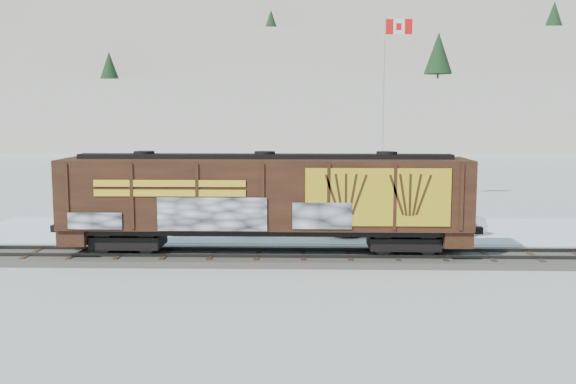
{
  "coord_description": "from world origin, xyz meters",
  "views": [
    {
      "loc": [
        -1.97,
        -27.65,
        6.39
      ],
      "look_at": [
        -2.76,
        3.0,
        2.67
      ],
      "focal_mm": 40.0,
      "sensor_mm": 36.0,
      "label": 1
    }
  ],
  "objects_px": {
    "car_silver": "(224,216)",
    "car_dark": "(368,223)",
    "flagpole": "(384,137)",
    "car_white": "(439,221)",
    "hopper_railcar": "(265,197)"
  },
  "relations": [
    {
      "from": "car_silver",
      "to": "car_white",
      "type": "relative_size",
      "value": 1.0
    },
    {
      "from": "hopper_railcar",
      "to": "car_dark",
      "type": "bearing_deg",
      "value": 50.06
    },
    {
      "from": "hopper_railcar",
      "to": "car_silver",
      "type": "distance_m",
      "value": 7.66
    },
    {
      "from": "car_silver",
      "to": "car_dark",
      "type": "distance_m",
      "value": 7.85
    },
    {
      "from": "hopper_railcar",
      "to": "car_white",
      "type": "height_order",
      "value": "hopper_railcar"
    },
    {
      "from": "flagpole",
      "to": "car_dark",
      "type": "relative_size",
      "value": 3.07
    },
    {
      "from": "car_silver",
      "to": "flagpole",
      "type": "bearing_deg",
      "value": -24.0
    },
    {
      "from": "car_silver",
      "to": "car_dark",
      "type": "xyz_separation_m",
      "value": [
        7.81,
        -0.8,
        -0.24
      ]
    },
    {
      "from": "car_dark",
      "to": "car_silver",
      "type": "bearing_deg",
      "value": 59.79
    },
    {
      "from": "flagpole",
      "to": "car_white",
      "type": "distance_m",
      "value": 11.25
    },
    {
      "from": "hopper_railcar",
      "to": "car_white",
      "type": "xyz_separation_m",
      "value": [
        8.77,
        5.57,
        -1.97
      ]
    },
    {
      "from": "car_white",
      "to": "car_dark",
      "type": "distance_m",
      "value": 3.71
    },
    {
      "from": "hopper_railcar",
      "to": "car_dark",
      "type": "xyz_separation_m",
      "value": [
        5.11,
        6.1,
        -2.17
      ]
    },
    {
      "from": "car_white",
      "to": "car_dark",
      "type": "bearing_deg",
      "value": 56.79
    },
    {
      "from": "hopper_railcar",
      "to": "car_silver",
      "type": "relative_size",
      "value": 3.53
    }
  ]
}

